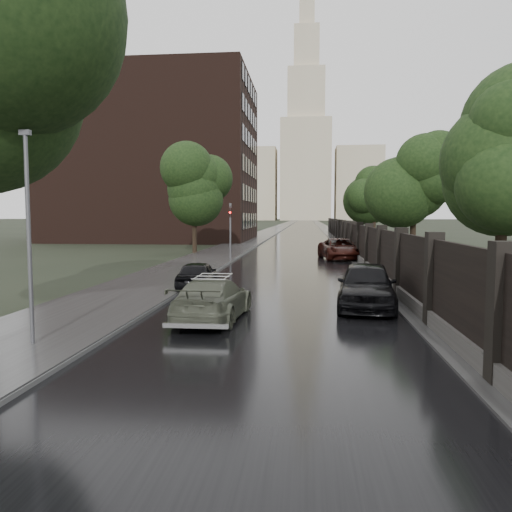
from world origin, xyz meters
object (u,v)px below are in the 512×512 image
object	(u,v)px
volga_sedan	(213,299)
car_right_near	(366,285)
tree_left_far	(194,189)
lamp_post	(29,237)
car_right_far	(340,249)
traffic_light	(230,226)
hatchback_left	(198,275)
tree_right_a	(504,161)
tree_right_c	(374,197)
tree_right_b	(414,186)

from	to	relation	value
volga_sedan	car_right_near	bearing A→B (deg)	-150.76
volga_sedan	car_right_near	size ratio (longest dim) A/B	0.94
tree_left_far	lamp_post	xyz separation A→B (m)	(2.60, -28.50, -2.57)
car_right_far	traffic_light	bearing A→B (deg)	-176.18
traffic_light	hatchback_left	size ratio (longest dim) A/B	1.10
tree_left_far	hatchback_left	distance (m)	19.77
volga_sedan	car_right_far	bearing A→B (deg)	-100.24
hatchback_left	car_right_near	xyz separation A→B (m)	(6.65, -3.66, 0.18)
tree_right_a	car_right_far	size ratio (longest dim) A/B	1.29
tree_left_far	tree_right_a	size ratio (longest dim) A/B	1.05
tree_left_far	volga_sedan	world-z (taller)	tree_left_far
hatchback_left	car_right_near	distance (m)	7.59
tree_left_far	lamp_post	bearing A→B (deg)	-84.79
traffic_light	car_right_far	size ratio (longest dim) A/B	0.74
tree_left_far	hatchback_left	size ratio (longest dim) A/B	2.04
hatchback_left	tree_left_far	bearing A→B (deg)	-79.17
volga_sedan	hatchback_left	distance (m)	6.27
tree_right_a	tree_right_c	world-z (taller)	same
tree_right_b	car_right_near	bearing A→B (deg)	-107.22
volga_sedan	car_right_far	distance (m)	21.94
tree_right_b	hatchback_left	xyz separation A→B (m)	(-11.10, -10.72, -4.33)
tree_right_a	car_right_far	xyz separation A→B (m)	(-4.12, 18.60, -4.20)
car_right_far	lamp_post	bearing A→B (deg)	-117.26
tree_right_a	volga_sedan	size ratio (longest dim) A/B	1.59
traffic_light	tree_right_c	bearing A→B (deg)	51.82
tree_left_far	traffic_light	distance (m)	6.84
tree_right_a	hatchback_left	bearing A→B (deg)	163.52
tree_right_a	lamp_post	world-z (taller)	tree_right_a
tree_right_c	lamp_post	size ratio (longest dim) A/B	1.37
tree_right_c	car_right_near	distance (m)	32.94
hatchback_left	tree_right_c	bearing A→B (deg)	-113.53
volga_sedan	tree_right_a	bearing A→B (deg)	-160.27
tree_right_b	lamp_post	distance (m)	24.33
hatchback_left	tree_right_a	bearing A→B (deg)	161.12
tree_left_far	traffic_light	bearing A→B (deg)	-53.53
hatchback_left	car_right_near	world-z (taller)	car_right_near
volga_sedan	traffic_light	bearing A→B (deg)	-79.34
tree_right_a	tree_right_b	bearing A→B (deg)	90.00
tree_right_b	lamp_post	bearing A→B (deg)	-122.18
tree_left_far	tree_right_c	distance (m)	18.45
volga_sedan	hatchback_left	world-z (taller)	volga_sedan
tree_left_far	traffic_light	world-z (taller)	tree_left_far
tree_right_b	hatchback_left	bearing A→B (deg)	-136.01
volga_sedan	lamp_post	bearing A→B (deg)	49.83
lamp_post	hatchback_left	xyz separation A→B (m)	(1.80, 9.78, -2.05)
traffic_light	volga_sedan	xyz separation A→B (m)	(2.50, -19.71, -1.76)
tree_right_c	car_right_near	bearing A→B (deg)	-97.83
tree_right_c	car_right_near	world-z (taller)	tree_right_c
tree_right_a	hatchback_left	distance (m)	12.36
tree_right_c	hatchback_left	bearing A→B (deg)	-111.13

